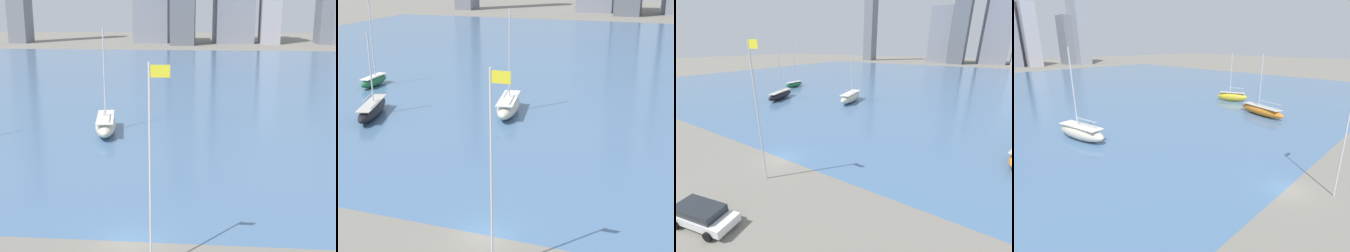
# 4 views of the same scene
# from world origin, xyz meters

# --- Properties ---
(ground_plane) EXTENTS (500.00, 500.00, 0.00)m
(ground_plane) POSITION_xyz_m (0.00, 0.00, 0.00)
(ground_plane) COLOR gray
(harbor_water) EXTENTS (180.00, 140.00, 0.00)m
(harbor_water) POSITION_xyz_m (0.00, 70.00, 0.00)
(harbor_water) COLOR #4C7099
(harbor_water) RESTS_ON ground_plane
(flag_pole) EXTENTS (1.24, 0.14, 12.99)m
(flag_pole) POSITION_xyz_m (2.08, -3.71, 6.99)
(flag_pole) COLOR silver
(flag_pole) RESTS_ON ground_plane
(sailboat_cream) EXTENTS (4.25, 9.97, 13.27)m
(sailboat_cream) POSITION_xyz_m (-7.61, 27.83, 1.15)
(sailboat_cream) COLOR beige
(sailboat_cream) RESTS_ON harbor_water
(sailboat_orange) EXTENTS (5.37, 11.16, 11.78)m
(sailboat_orange) POSITION_xyz_m (23.91, 15.59, 0.97)
(sailboat_orange) COLOR orange
(sailboat_orange) RESTS_ON harbor_water
(sailboat_yellow) EXTENTS (4.67, 7.52, 11.58)m
(sailboat_yellow) POSITION_xyz_m (30.98, 27.35, 1.17)
(sailboat_yellow) COLOR yellow
(sailboat_yellow) RESTS_ON harbor_water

